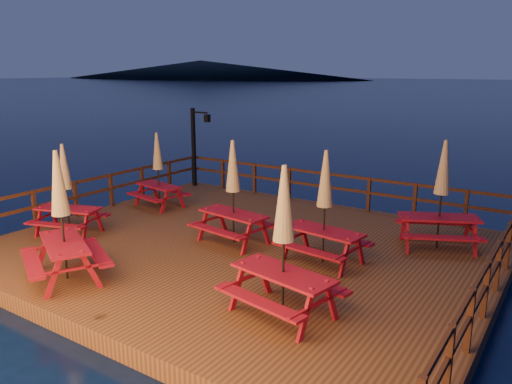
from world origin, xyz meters
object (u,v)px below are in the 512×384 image
picnic_table_0 (158,169)px  picnic_table_2 (61,214)px  lamp_post (197,140)px  picnic_table_1 (283,240)px

picnic_table_0 → picnic_table_2: 5.93m
picnic_table_0 → picnic_table_2: picnic_table_2 is taller
picnic_table_0 → lamp_post: bearing=116.8°
lamp_post → picnic_table_2: bearing=-68.0°
picnic_table_2 → picnic_table_1: bearing=41.2°
lamp_post → picnic_table_2: lamp_post is taller
picnic_table_0 → picnic_table_1: bearing=-20.0°
lamp_post → picnic_table_1: bearing=-41.5°
picnic_table_0 → picnic_table_1: picnic_table_1 is taller
lamp_post → picnic_table_0: 3.20m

